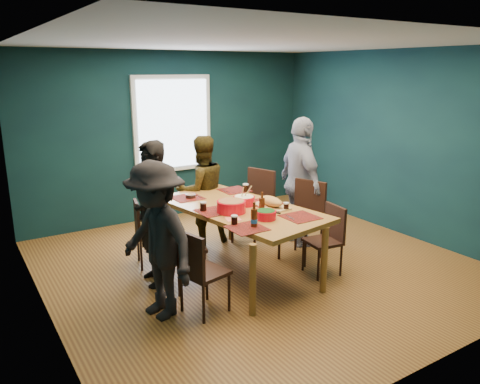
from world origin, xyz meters
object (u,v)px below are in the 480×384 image
at_px(dining_table, 240,213).
at_px(bowl_salad, 231,206).
at_px(chair_right_near, 328,234).
at_px(bowl_dumpling, 244,200).
at_px(bowl_herbs, 266,214).
at_px(chair_left_mid, 176,245).
at_px(cutting_board, 271,202).
at_px(chair_left_near, 198,267).
at_px(chair_right_mid, 305,213).
at_px(person_far_left, 152,214).
at_px(person_right, 301,182).
at_px(chair_left_far, 145,228).
at_px(person_near_left, 157,241).
at_px(chair_right_far, 256,200).
at_px(person_back, 202,190).

relative_size(dining_table, bowl_salad, 6.86).
bearing_deg(chair_right_near, bowl_dumpling, 147.26).
relative_size(dining_table, bowl_herbs, 10.03).
distance_m(chair_left_mid, bowl_herbs, 1.05).
bearing_deg(cutting_board, bowl_dumpling, 125.54).
distance_m(chair_left_near, cutting_board, 1.37).
bearing_deg(chair_right_mid, person_far_left, 152.60).
bearing_deg(chair_left_near, chair_left_mid, 72.28).
height_order(chair_left_mid, chair_left_near, chair_left_mid).
xyz_separation_m(dining_table, person_far_left, (-1.01, 0.25, 0.09)).
bearing_deg(bowl_salad, person_right, 17.88).
xyz_separation_m(dining_table, chair_left_mid, (-0.87, -0.04, -0.21)).
bearing_deg(cutting_board, bowl_herbs, -139.83).
relative_size(chair_left_mid, cutting_board, 1.54).
height_order(chair_left_far, chair_left_mid, chair_left_mid).
xyz_separation_m(dining_table, cutting_board, (0.31, -0.21, 0.14)).
relative_size(dining_table, person_near_left, 1.45).
distance_m(chair_left_mid, bowl_dumpling, 1.02).
bearing_deg(chair_left_mid, chair_right_near, -27.16).
distance_m(chair_left_far, cutting_board, 1.61).
height_order(chair_right_far, person_near_left, person_near_left).
height_order(person_back, person_right, person_right).
height_order(chair_right_mid, person_right, person_right).
xyz_separation_m(chair_left_near, person_back, (0.99, 1.80, 0.25)).
height_order(chair_right_far, cutting_board, chair_right_far).
distance_m(dining_table, chair_right_far, 1.09).
relative_size(chair_left_mid, chair_right_mid, 0.89).
xyz_separation_m(chair_left_near, chair_right_near, (1.80, 0.07, -0.03)).
bearing_deg(chair_left_near, chair_right_far, 27.75).
relative_size(dining_table, bowl_dumpling, 8.73).
bearing_deg(chair_left_far, bowl_dumpling, -22.43).
relative_size(person_right, bowl_salad, 5.35).
distance_m(person_far_left, cutting_board, 1.40).
distance_m(chair_left_near, chair_right_far, 2.22).
distance_m(chair_left_mid, chair_right_near, 1.83).
relative_size(chair_left_mid, person_right, 0.50).
distance_m(person_near_left, bowl_herbs, 1.25).
bearing_deg(bowl_salad, cutting_board, -8.60).
distance_m(chair_right_near, bowl_dumpling, 1.10).
height_order(person_back, bowl_dumpling, person_back).
xyz_separation_m(chair_right_far, person_near_left, (-2.02, -1.24, 0.19)).
bearing_deg(person_back, cutting_board, 104.83).
height_order(chair_left_mid, cutting_board, cutting_board).
bearing_deg(bowl_dumpling, chair_left_mid, -174.80).
distance_m(bowl_salad, bowl_dumpling, 0.33).
xyz_separation_m(person_far_left, bowl_dumpling, (1.10, -0.21, 0.05)).
bearing_deg(bowl_herbs, chair_left_far, 124.32).
bearing_deg(cutting_board, bowl_salad, 164.88).
relative_size(person_far_left, bowl_herbs, 7.24).
height_order(chair_right_near, bowl_herbs, bowl_herbs).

